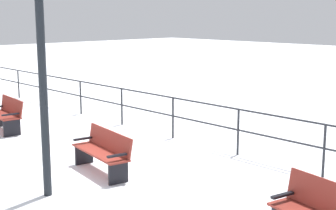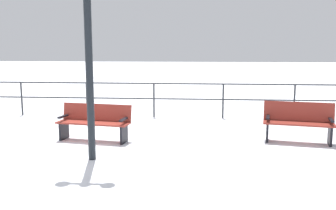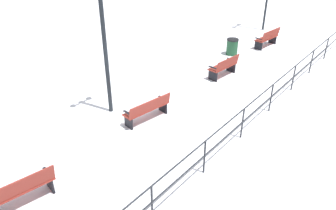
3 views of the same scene
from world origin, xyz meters
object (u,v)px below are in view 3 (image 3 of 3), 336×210
Objects in this scene: bench_nearest at (268,38)px; bench_second at (224,67)px; bench_third at (148,109)px; bench_fourth at (22,189)px; lamppost_middle at (104,35)px; trash_bin at (232,47)px.

bench_second is at bearing 98.32° from bench_nearest.
bench_third is at bearing 96.42° from bench_nearest.
lamppost_middle is (1.65, -4.28, 2.29)m from bench_fourth.
bench_third is at bearing -76.64° from bench_fourth.
bench_nearest reaches higher than bench_third.
lamppost_middle reaches higher than bench_fourth.
bench_fourth reaches higher than bench_third.
bench_second reaches higher than trash_bin.
bench_second is 0.35× the size of lamppost_middle.
bench_second is 0.87× the size of bench_third.
bench_third is 4.63m from bench_fourth.
bench_third is (0.17, 4.63, -0.01)m from bench_second.
lamppost_middle is at bearing 22.46° from bench_third.
bench_second is 4.63m from bench_third.
bench_second is 1.93× the size of trash_bin.
lamppost_middle is at bearing -58.30° from bench_fourth.
lamppost_middle reaches higher than bench_nearest.
bench_fourth is at bearing 97.41° from bench_nearest.
bench_nearest is 9.25m from bench_third.
bench_fourth is 11.82m from trash_bin.
bench_second is 9.26m from bench_fourth.
bench_nearest is 2.29m from trash_bin.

